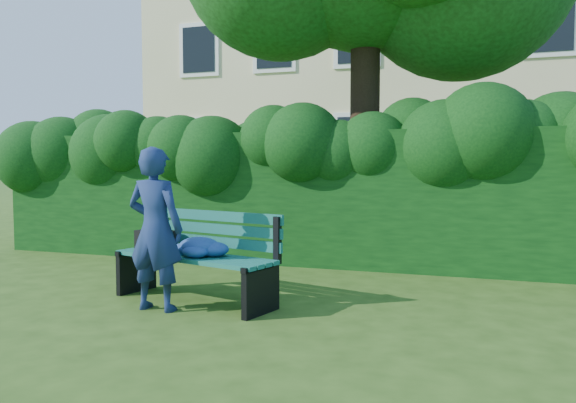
% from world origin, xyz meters
% --- Properties ---
extents(ground, '(80.00, 80.00, 0.00)m').
position_xyz_m(ground, '(0.00, 0.00, 0.00)').
color(ground, '#2C4A15').
rests_on(ground, ground).
extents(apartment_building, '(16.00, 8.08, 12.00)m').
position_xyz_m(apartment_building, '(-0.00, 13.99, 6.00)').
color(apartment_building, '#CAC387').
rests_on(apartment_building, ground).
extents(hedge, '(10.00, 1.00, 1.80)m').
position_xyz_m(hedge, '(0.00, 2.20, 0.90)').
color(hedge, black).
rests_on(hedge, ground).
extents(park_bench, '(1.84, 0.99, 0.89)m').
position_xyz_m(park_bench, '(-0.68, -0.37, 0.49)').
color(park_bench, '#11574C').
rests_on(park_bench, ground).
extents(man_reading, '(0.56, 0.37, 1.52)m').
position_xyz_m(man_reading, '(-0.83, -0.80, 0.76)').
color(man_reading, navy).
rests_on(man_reading, ground).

